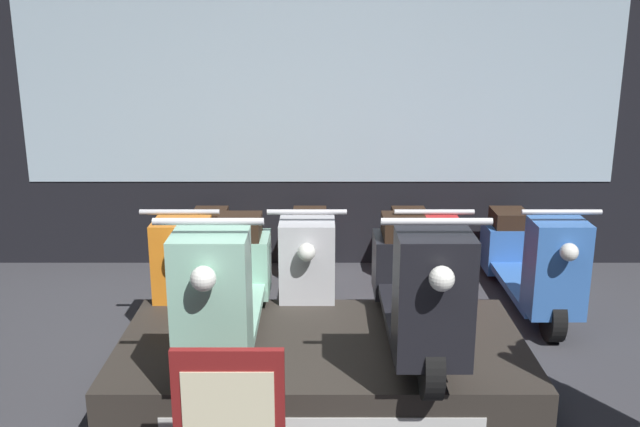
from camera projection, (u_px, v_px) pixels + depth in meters
shop_wall_back at (319, 69)px, 5.59m from camera, size 8.59×0.09×3.20m
display_platform at (321, 364)px, 3.93m from camera, size 2.22×1.17×0.28m
scooter_display_left at (227, 285)px, 3.77m from camera, size 0.49×1.58×0.86m
scooter_display_right at (415, 285)px, 3.77m from camera, size 0.49×1.58×0.86m
scooter_backrow_0 at (197, 261)px, 5.00m from camera, size 0.49×1.58×0.86m
scooter_backrow_1 at (308, 261)px, 5.00m from camera, size 0.49×1.58×0.86m
scooter_backrow_2 at (419, 261)px, 5.00m from camera, size 0.49×1.58×0.86m
scooter_backrow_3 at (529, 261)px, 5.00m from camera, size 0.49×1.58×0.86m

